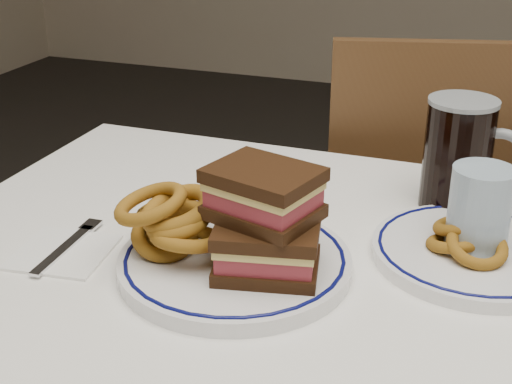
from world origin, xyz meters
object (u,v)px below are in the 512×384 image
(chair_far, at_px, (424,226))
(main_plate, at_px, (235,262))
(beer_mug, at_px, (460,154))
(far_plate, at_px, (473,252))
(reuben_sandwich, at_px, (265,221))

(chair_far, bearing_deg, main_plate, -103.06)
(beer_mug, height_order, far_plate, beer_mug)
(chair_far, distance_m, reuben_sandwich, 0.79)
(chair_far, relative_size, far_plate, 3.61)
(main_plate, distance_m, far_plate, 0.31)
(main_plate, relative_size, reuben_sandwich, 1.93)
(far_plate, bearing_deg, reuben_sandwich, -148.41)
(reuben_sandwich, bearing_deg, chair_far, 80.61)
(chair_far, relative_size, reuben_sandwich, 6.18)
(reuben_sandwich, distance_m, far_plate, 0.28)
(chair_far, xyz_separation_m, main_plate, (-0.16, -0.70, 0.25))
(main_plate, xyz_separation_m, reuben_sandwich, (0.04, -0.01, 0.07))
(main_plate, height_order, reuben_sandwich, reuben_sandwich)
(reuben_sandwich, height_order, far_plate, reuben_sandwich)
(chair_far, xyz_separation_m, reuben_sandwich, (-0.12, -0.71, 0.33))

